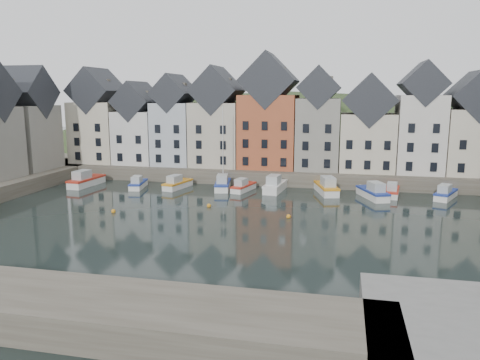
% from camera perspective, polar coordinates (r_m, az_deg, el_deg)
% --- Properties ---
extents(ground, '(260.00, 260.00, 0.00)m').
position_cam_1_polar(ground, '(48.28, -1.89, -5.75)').
color(ground, black).
rests_on(ground, ground).
extents(far_quay, '(90.00, 16.00, 2.00)m').
position_cam_1_polar(far_quay, '(76.80, 3.66, 1.10)').
color(far_quay, '#494438').
rests_on(far_quay, ground).
extents(hillside, '(153.60, 70.40, 64.00)m').
position_cam_1_polar(hillside, '(106.31, 5.73, -6.78)').
color(hillside, '#223118').
rests_on(hillside, ground).
extents(far_terrace, '(72.37, 8.16, 17.78)m').
position_cam_1_polar(far_terrace, '(73.51, 5.98, 6.82)').
color(far_terrace, beige).
rests_on(far_terrace, far_quay).
extents(left_terrace, '(7.65, 17.00, 15.69)m').
position_cam_1_polar(left_terrace, '(75.45, -26.78, 5.86)').
color(left_terrace, gray).
rests_on(left_terrace, left_quay).
extents(mooring_buoys, '(20.50, 5.50, 0.50)m').
position_cam_1_polar(mooring_buoys, '(54.24, -4.60, -3.79)').
color(mooring_buoys, orange).
rests_on(mooring_buoys, ground).
extents(boat_a, '(2.67, 7.12, 2.68)m').
position_cam_1_polar(boat_a, '(72.94, -18.30, -0.08)').
color(boat_a, silver).
rests_on(boat_a, ground).
extents(boat_b, '(2.61, 5.55, 2.05)m').
position_cam_1_polar(boat_b, '(69.33, -12.32, -0.47)').
color(boat_b, silver).
rests_on(boat_b, ground).
extents(boat_c, '(2.98, 6.04, 2.22)m').
position_cam_1_polar(boat_c, '(68.09, -7.67, -0.47)').
color(boat_c, silver).
rests_on(boat_c, ground).
extents(boat_d, '(3.05, 6.57, 12.10)m').
position_cam_1_polar(boat_d, '(66.90, -2.12, -0.48)').
color(boat_d, silver).
rests_on(boat_d, ground).
extents(boat_e, '(2.87, 5.58, 2.05)m').
position_cam_1_polar(boat_e, '(65.69, 0.38, -0.83)').
color(boat_e, silver).
rests_on(boat_e, ground).
extents(boat_f, '(2.81, 6.99, 2.61)m').
position_cam_1_polar(boat_f, '(65.75, 4.31, -0.70)').
color(boat_f, silver).
rests_on(boat_f, ground).
extents(boat_g, '(3.95, 7.26, 2.66)m').
position_cam_1_polar(boat_g, '(65.27, 10.48, -0.91)').
color(boat_g, silver).
rests_on(boat_g, ground).
extents(boat_h, '(4.23, 6.80, 2.50)m').
position_cam_1_polar(boat_h, '(63.50, 15.92, -1.51)').
color(boat_h, silver).
rests_on(boat_h, ground).
extents(boat_i, '(2.45, 5.68, 2.11)m').
position_cam_1_polar(boat_i, '(65.67, 18.04, -1.34)').
color(boat_i, silver).
rests_on(boat_i, ground).
extents(boat_j, '(3.95, 5.89, 2.18)m').
position_cam_1_polar(boat_j, '(66.45, 23.77, -1.57)').
color(boat_j, silver).
rests_on(boat_j, ground).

